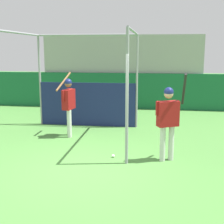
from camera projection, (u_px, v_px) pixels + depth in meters
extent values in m
plane|color=#477F38|center=(82.00, 171.00, 6.78)|extent=(60.00, 60.00, 0.00)
cube|color=#196038|center=(121.00, 91.00, 13.87)|extent=(24.00, 0.12, 1.58)
cube|color=#9E9E99|center=(125.00, 70.00, 15.32)|extent=(7.05, 3.20, 3.23)
cube|color=navy|center=(64.00, 71.00, 14.53)|extent=(0.45, 0.40, 0.10)
cube|color=navy|center=(65.00, 65.00, 14.66)|extent=(0.45, 0.06, 0.40)
cube|color=navy|center=(75.00, 71.00, 14.45)|extent=(0.45, 0.40, 0.10)
cube|color=navy|center=(76.00, 66.00, 14.58)|extent=(0.45, 0.06, 0.40)
cube|color=navy|center=(87.00, 71.00, 14.38)|extent=(0.45, 0.40, 0.10)
cube|color=navy|center=(88.00, 66.00, 14.51)|extent=(0.45, 0.06, 0.40)
cube|color=navy|center=(98.00, 71.00, 14.30)|extent=(0.45, 0.40, 0.10)
cube|color=navy|center=(99.00, 66.00, 14.43)|extent=(0.45, 0.06, 0.40)
cube|color=navy|center=(110.00, 71.00, 14.22)|extent=(0.45, 0.40, 0.10)
cube|color=navy|center=(111.00, 66.00, 14.35)|extent=(0.45, 0.06, 0.40)
cube|color=navy|center=(122.00, 71.00, 14.15)|extent=(0.45, 0.40, 0.10)
cube|color=navy|center=(123.00, 66.00, 14.28)|extent=(0.45, 0.06, 0.40)
cube|color=navy|center=(134.00, 71.00, 14.07)|extent=(0.45, 0.40, 0.10)
cube|color=navy|center=(135.00, 66.00, 14.20)|extent=(0.45, 0.06, 0.40)
cube|color=navy|center=(147.00, 71.00, 14.00)|extent=(0.45, 0.40, 0.10)
cube|color=navy|center=(147.00, 66.00, 14.13)|extent=(0.45, 0.06, 0.40)
cube|color=navy|center=(159.00, 72.00, 13.92)|extent=(0.45, 0.40, 0.10)
cube|color=navy|center=(159.00, 66.00, 14.05)|extent=(0.45, 0.06, 0.40)
cube|color=navy|center=(171.00, 72.00, 13.85)|extent=(0.45, 0.40, 0.10)
cube|color=navy|center=(171.00, 66.00, 13.98)|extent=(0.45, 0.06, 0.40)
cube|color=navy|center=(184.00, 72.00, 13.77)|extent=(0.45, 0.40, 0.10)
cube|color=navy|center=(184.00, 66.00, 13.90)|extent=(0.45, 0.06, 0.40)
cube|color=navy|center=(68.00, 61.00, 15.23)|extent=(0.45, 0.40, 0.10)
cube|color=navy|center=(69.00, 57.00, 15.36)|extent=(0.45, 0.06, 0.40)
cube|color=navy|center=(79.00, 61.00, 15.15)|extent=(0.45, 0.40, 0.10)
cube|color=navy|center=(80.00, 57.00, 15.28)|extent=(0.45, 0.06, 0.40)
cube|color=navy|center=(90.00, 61.00, 15.07)|extent=(0.45, 0.40, 0.10)
cube|color=navy|center=(91.00, 57.00, 15.20)|extent=(0.45, 0.06, 0.40)
cube|color=navy|center=(101.00, 62.00, 15.00)|extent=(0.45, 0.40, 0.10)
cube|color=navy|center=(102.00, 57.00, 15.13)|extent=(0.45, 0.06, 0.40)
cube|color=navy|center=(113.00, 62.00, 14.92)|extent=(0.45, 0.40, 0.10)
cube|color=navy|center=(113.00, 57.00, 15.05)|extent=(0.45, 0.06, 0.40)
cube|color=navy|center=(124.00, 62.00, 14.85)|extent=(0.45, 0.40, 0.10)
cube|color=navy|center=(125.00, 57.00, 14.98)|extent=(0.45, 0.06, 0.40)
cube|color=navy|center=(136.00, 62.00, 14.77)|extent=(0.45, 0.40, 0.10)
cube|color=navy|center=(136.00, 57.00, 14.90)|extent=(0.45, 0.06, 0.40)
cube|color=navy|center=(147.00, 62.00, 14.70)|extent=(0.45, 0.40, 0.10)
cube|color=navy|center=(148.00, 57.00, 14.83)|extent=(0.45, 0.06, 0.40)
cube|color=navy|center=(159.00, 62.00, 14.62)|extent=(0.45, 0.40, 0.10)
cube|color=navy|center=(159.00, 57.00, 14.75)|extent=(0.45, 0.06, 0.40)
cube|color=navy|center=(171.00, 62.00, 14.54)|extent=(0.45, 0.40, 0.10)
cube|color=navy|center=(171.00, 57.00, 14.67)|extent=(0.45, 0.06, 0.40)
cube|color=navy|center=(183.00, 62.00, 14.47)|extent=(0.45, 0.40, 0.10)
cube|color=navy|center=(183.00, 57.00, 14.60)|extent=(0.45, 0.06, 0.40)
cube|color=navy|center=(72.00, 53.00, 15.92)|extent=(0.45, 0.40, 0.10)
cube|color=navy|center=(73.00, 48.00, 16.05)|extent=(0.45, 0.06, 0.40)
cube|color=navy|center=(83.00, 53.00, 15.85)|extent=(0.45, 0.40, 0.10)
cube|color=navy|center=(84.00, 48.00, 15.98)|extent=(0.45, 0.06, 0.40)
cube|color=navy|center=(93.00, 53.00, 15.77)|extent=(0.45, 0.40, 0.10)
cube|color=navy|center=(94.00, 48.00, 15.90)|extent=(0.45, 0.06, 0.40)
cube|color=navy|center=(104.00, 53.00, 15.70)|extent=(0.45, 0.40, 0.10)
cube|color=navy|center=(105.00, 48.00, 15.83)|extent=(0.45, 0.06, 0.40)
cube|color=navy|center=(115.00, 53.00, 15.62)|extent=(0.45, 0.40, 0.10)
cube|color=navy|center=(115.00, 48.00, 15.75)|extent=(0.45, 0.06, 0.40)
cube|color=navy|center=(126.00, 53.00, 15.55)|extent=(0.45, 0.40, 0.10)
cube|color=navy|center=(126.00, 48.00, 15.68)|extent=(0.45, 0.06, 0.40)
cube|color=navy|center=(137.00, 53.00, 15.47)|extent=(0.45, 0.40, 0.10)
cube|color=navy|center=(137.00, 48.00, 15.60)|extent=(0.45, 0.06, 0.40)
cube|color=navy|center=(148.00, 53.00, 15.39)|extent=(0.45, 0.40, 0.10)
cube|color=navy|center=(148.00, 48.00, 15.52)|extent=(0.45, 0.06, 0.40)
cube|color=navy|center=(159.00, 53.00, 15.32)|extent=(0.45, 0.40, 0.10)
cube|color=navy|center=(159.00, 48.00, 15.45)|extent=(0.45, 0.06, 0.40)
cube|color=navy|center=(171.00, 53.00, 15.24)|extent=(0.45, 0.40, 0.10)
cube|color=navy|center=(171.00, 48.00, 15.37)|extent=(0.45, 0.06, 0.40)
cube|color=navy|center=(182.00, 53.00, 15.17)|extent=(0.45, 0.40, 0.10)
cube|color=navy|center=(182.00, 48.00, 15.30)|extent=(0.45, 0.06, 0.40)
cube|color=navy|center=(76.00, 45.00, 16.62)|extent=(0.45, 0.40, 0.10)
cube|color=navy|center=(77.00, 41.00, 16.75)|extent=(0.45, 0.06, 0.40)
cube|color=navy|center=(86.00, 45.00, 16.55)|extent=(0.45, 0.40, 0.10)
cube|color=navy|center=(87.00, 41.00, 16.68)|extent=(0.45, 0.06, 0.40)
cube|color=navy|center=(96.00, 45.00, 16.47)|extent=(0.45, 0.40, 0.10)
cube|color=navy|center=(97.00, 41.00, 16.60)|extent=(0.45, 0.06, 0.40)
cube|color=navy|center=(107.00, 45.00, 16.40)|extent=(0.45, 0.40, 0.10)
cube|color=navy|center=(107.00, 41.00, 16.53)|extent=(0.45, 0.06, 0.40)
cube|color=navy|center=(117.00, 45.00, 16.32)|extent=(0.45, 0.40, 0.10)
cube|color=navy|center=(117.00, 41.00, 16.45)|extent=(0.45, 0.06, 0.40)
cube|color=navy|center=(127.00, 45.00, 16.24)|extent=(0.45, 0.40, 0.10)
cube|color=navy|center=(128.00, 41.00, 16.37)|extent=(0.45, 0.06, 0.40)
cube|color=navy|center=(138.00, 45.00, 16.17)|extent=(0.45, 0.40, 0.10)
cube|color=navy|center=(138.00, 41.00, 16.30)|extent=(0.45, 0.06, 0.40)
cube|color=navy|center=(149.00, 45.00, 16.09)|extent=(0.45, 0.40, 0.10)
cube|color=navy|center=(149.00, 41.00, 16.22)|extent=(0.45, 0.06, 0.40)
cube|color=navy|center=(159.00, 45.00, 16.02)|extent=(0.45, 0.40, 0.10)
cube|color=navy|center=(159.00, 40.00, 16.15)|extent=(0.45, 0.06, 0.40)
cube|color=navy|center=(170.00, 45.00, 15.94)|extent=(0.45, 0.40, 0.10)
cube|color=navy|center=(170.00, 40.00, 16.07)|extent=(0.45, 0.06, 0.40)
cube|color=navy|center=(181.00, 45.00, 15.87)|extent=(0.45, 0.40, 0.10)
cube|color=navy|center=(181.00, 40.00, 16.00)|extent=(0.45, 0.06, 0.40)
cylinder|color=gray|center=(127.00, 98.00, 6.93)|extent=(0.07, 0.07, 3.07)
cylinder|color=gray|center=(40.00, 81.00, 10.78)|extent=(0.07, 0.07, 3.07)
cylinder|color=gray|center=(137.00, 82.00, 10.32)|extent=(0.07, 0.07, 3.07)
cylinder|color=gray|center=(15.00, 32.00, 8.78)|extent=(0.06, 3.49, 0.06)
cylinder|color=gray|center=(134.00, 31.00, 8.32)|extent=(0.06, 3.49, 0.06)
cylinder|color=gray|center=(87.00, 35.00, 10.25)|extent=(3.35, 0.06, 0.06)
cube|color=navy|center=(88.00, 104.00, 10.68)|extent=(3.28, 0.03, 1.49)
cylinder|color=silver|center=(69.00, 124.00, 9.31)|extent=(0.15, 0.15, 0.84)
cylinder|color=silver|center=(69.00, 122.00, 9.55)|extent=(0.15, 0.15, 0.84)
cube|color=maroon|center=(69.00, 99.00, 9.29)|extent=(0.31, 0.52, 0.59)
sphere|color=brown|center=(68.00, 84.00, 9.20)|extent=(0.21, 0.21, 0.21)
sphere|color=navy|center=(68.00, 82.00, 9.19)|extent=(0.22, 0.22, 0.22)
cylinder|color=maroon|center=(63.00, 96.00, 9.04)|extent=(0.08, 0.08, 0.33)
cylinder|color=maroon|center=(71.00, 94.00, 9.51)|extent=(0.08, 0.08, 0.33)
cylinder|color=brown|center=(63.00, 81.00, 9.55)|extent=(0.32, 0.72, 0.55)
sphere|color=brown|center=(73.00, 90.00, 9.43)|extent=(0.08, 0.08, 0.08)
cylinder|color=silver|center=(163.00, 144.00, 7.31)|extent=(0.17, 0.17, 0.84)
cylinder|color=silver|center=(171.00, 143.00, 7.38)|extent=(0.17, 0.17, 0.84)
cube|color=maroon|center=(168.00, 114.00, 7.21)|extent=(0.54, 0.41, 0.59)
sphere|color=tan|center=(169.00, 94.00, 7.12)|extent=(0.21, 0.21, 0.21)
sphere|color=navy|center=(169.00, 92.00, 7.11)|extent=(0.22, 0.22, 0.22)
cylinder|color=maroon|center=(157.00, 108.00, 7.14)|extent=(0.09, 0.09, 0.33)
cylinder|color=maroon|center=(177.00, 107.00, 7.29)|extent=(0.09, 0.09, 0.33)
cylinder|color=black|center=(184.00, 89.00, 7.20)|extent=(0.07, 0.58, 0.78)
sphere|color=black|center=(172.00, 105.00, 7.31)|extent=(0.08, 0.08, 0.08)
sphere|color=white|center=(113.00, 156.00, 7.62)|extent=(0.07, 0.07, 0.07)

